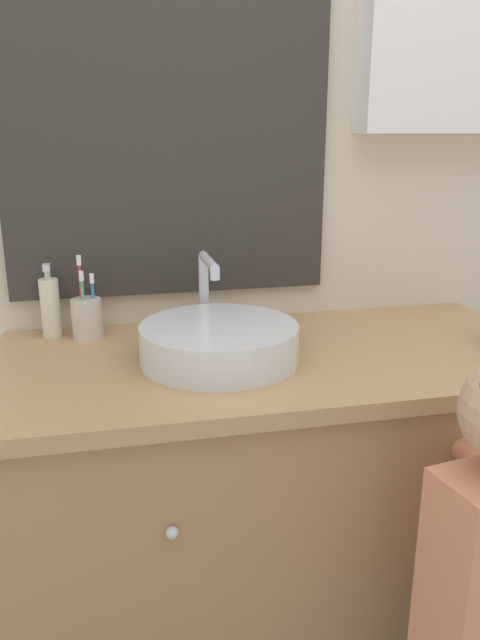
% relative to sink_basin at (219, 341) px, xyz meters
% --- Properties ---
extents(wall_back, '(3.20, 0.18, 2.50)m').
position_rel_sink_basin_xyz_m(wall_back, '(0.16, 0.33, 0.44)').
color(wall_back, beige).
rests_on(wall_back, ground_plane).
extents(vanity_counter, '(1.25, 0.60, 0.79)m').
position_rel_sink_basin_xyz_m(vanity_counter, '(0.14, 0.01, -0.44)').
color(vanity_counter, '#A37A4C').
rests_on(vanity_counter, ground_plane).
extents(sink_basin, '(0.34, 0.39, 0.21)m').
position_rel_sink_basin_xyz_m(sink_basin, '(0.00, 0.00, 0.00)').
color(sink_basin, silver).
rests_on(sink_basin, vanity_counter).
extents(toothbrush_holder, '(0.07, 0.07, 0.20)m').
position_rel_sink_basin_xyz_m(toothbrush_holder, '(-0.28, 0.22, 0.01)').
color(toothbrush_holder, beige).
rests_on(toothbrush_holder, vanity_counter).
extents(soap_dispenser, '(0.05, 0.05, 0.18)m').
position_rel_sink_basin_xyz_m(soap_dispenser, '(-0.37, 0.25, 0.03)').
color(soap_dispenser, beige).
rests_on(soap_dispenser, vanity_counter).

